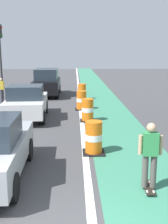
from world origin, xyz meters
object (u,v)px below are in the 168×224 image
(traffic_barrel_mid, at_px, (88,110))
(pedestrian_waiting, at_px, (1,89))
(traffic_barrel_far, at_px, (82,92))
(skateboarder_on_lane, at_px, (150,155))
(parked_suv_third, at_px, (47,82))
(traffic_barrel_front, at_px, (94,138))
(traffic_light_corner, at_px, (0,49))
(traffic_barrel_back, at_px, (81,100))
(parked_sedan_second, at_px, (27,102))

(traffic_barrel_mid, bearing_deg, pedestrian_waiting, 135.87)
(traffic_barrel_mid, xyz_separation_m, traffic_barrel_far, (-0.12, 6.30, 0.00))
(skateboarder_on_lane, xyz_separation_m, parked_suv_third, (-3.91, 15.15, 0.12))
(parked_suv_third, distance_m, pedestrian_waiting, 3.93)
(skateboarder_on_lane, relative_size, traffic_barrel_mid, 1.55)
(traffic_barrel_front, xyz_separation_m, traffic_light_corner, (-5.78, 11.31, 2.97))
(parked_suv_third, height_order, traffic_barrel_mid, parked_suv_third)
(skateboarder_on_lane, bearing_deg, pedestrian_waiting, 118.29)
(skateboarder_on_lane, relative_size, parked_suv_third, 0.37)
(traffic_barrel_back, xyz_separation_m, traffic_barrel_far, (0.11, 3.52, 0.00))
(parked_sedan_second, bearing_deg, pedestrian_waiting, 117.28)
(skateboarder_on_lane, xyz_separation_m, traffic_barrel_back, (-1.42, 9.81, -0.38))
(parked_suv_third, relative_size, pedestrian_waiting, 2.87)
(parked_suv_third, relative_size, traffic_barrel_mid, 4.24)
(traffic_barrel_far, bearing_deg, pedestrian_waiting, -169.19)
(traffic_barrel_front, bearing_deg, traffic_barrel_back, 91.90)
(traffic_barrel_mid, distance_m, traffic_barrel_far, 6.30)
(parked_sedan_second, distance_m, traffic_barrel_mid, 3.09)
(parked_sedan_second, xyz_separation_m, parked_suv_third, (0.29, 7.54, 0.20))
(skateboarder_on_lane, xyz_separation_m, traffic_barrel_mid, (-1.18, 7.03, -0.38))
(skateboarder_on_lane, distance_m, traffic_barrel_far, 13.40)
(parked_suv_third, distance_m, traffic_barrel_back, 5.92)
(parked_suv_third, distance_m, traffic_barrel_far, 3.22)
(parked_suv_third, xyz_separation_m, traffic_barrel_front, (2.73, -12.57, -0.50))
(skateboarder_on_lane, bearing_deg, traffic_barrel_mid, 99.55)
(traffic_barrel_mid, relative_size, traffic_barrel_far, 1.00)
(parked_suv_third, distance_m, traffic_light_corner, 4.11)
(skateboarder_on_lane, relative_size, traffic_light_corner, 0.33)
(traffic_barrel_back, bearing_deg, pedestrian_waiting, 154.33)
(pedestrian_waiting, bearing_deg, skateboarder_on_lane, -61.71)
(skateboarder_on_lane, height_order, traffic_barrel_front, skateboarder_on_lane)
(parked_suv_third, relative_size, traffic_barrel_front, 4.24)
(parked_suv_third, relative_size, traffic_light_corner, 0.91)
(parked_suv_third, bearing_deg, traffic_light_corner, -157.50)
(traffic_barrel_mid, xyz_separation_m, pedestrian_waiting, (-5.44, 5.28, 0.33))
(skateboarder_on_lane, distance_m, parked_suv_third, 15.65)
(traffic_barrel_front, height_order, traffic_barrel_mid, same)
(pedestrian_waiting, bearing_deg, traffic_barrel_far, 10.81)
(traffic_barrel_mid, relative_size, traffic_barrel_back, 1.00)
(skateboarder_on_lane, bearing_deg, traffic_barrel_back, 98.23)
(parked_sedan_second, xyz_separation_m, traffic_light_corner, (-2.75, 6.28, 2.67))
(parked_suv_third, relative_size, traffic_barrel_far, 4.24)
(traffic_light_corner, bearing_deg, skateboarder_on_lane, -63.41)
(traffic_barrel_front, distance_m, traffic_light_corner, 13.04)
(traffic_barrel_mid, xyz_separation_m, traffic_barrel_back, (-0.24, 2.78, 0.00))
(traffic_barrel_mid, distance_m, traffic_barrel_back, 2.79)
(parked_suv_third, height_order, traffic_barrel_front, parked_suv_third)
(parked_suv_third, bearing_deg, traffic_barrel_front, -77.73)
(traffic_barrel_back, xyz_separation_m, pedestrian_waiting, (-5.21, 2.50, 0.33))
(parked_suv_third, bearing_deg, parked_sedan_second, -92.22)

